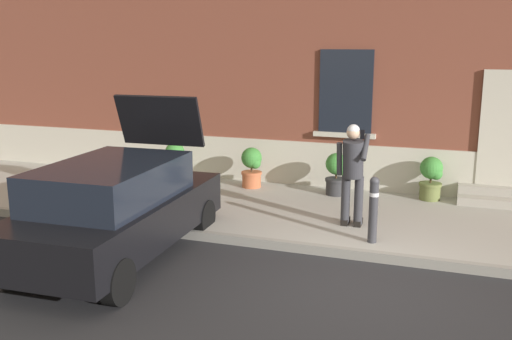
# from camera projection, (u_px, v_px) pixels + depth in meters

# --- Properties ---
(ground_plane) EXTENTS (80.00, 80.00, 0.00)m
(ground_plane) POSITION_uv_depth(u_px,v_px,m) (360.00, 285.00, 7.74)
(ground_plane) COLOR #232326
(sidewalk) EXTENTS (24.00, 3.60, 0.15)m
(sidewalk) POSITION_uv_depth(u_px,v_px,m) (386.00, 220.00, 10.30)
(sidewalk) COLOR #99968E
(sidewalk) RESTS_ON ground
(curb_edge) EXTENTS (24.00, 0.12, 0.15)m
(curb_edge) POSITION_uv_depth(u_px,v_px,m) (371.00, 256.00, 8.59)
(curb_edge) COLOR gray
(curb_edge) RESTS_ON ground
(building_facade) EXTENTS (24.00, 1.52, 7.50)m
(building_facade) POSITION_uv_depth(u_px,v_px,m) (410.00, 15.00, 11.79)
(building_facade) COLOR brown
(building_facade) RESTS_ON ground
(entrance_stoop) EXTENTS (1.77, 0.64, 0.32)m
(entrance_stoop) POSITION_uv_depth(u_px,v_px,m) (506.00, 198.00, 11.00)
(entrance_stoop) COLOR #9E998E
(entrance_stoop) RESTS_ON sidewalk
(hatchback_car_black) EXTENTS (1.92, 4.13, 2.34)m
(hatchback_car_black) POSITION_uv_depth(u_px,v_px,m) (117.00, 207.00, 8.53)
(hatchback_car_black) COLOR black
(hatchback_car_black) RESTS_ON ground
(bollard_near_person) EXTENTS (0.15, 0.15, 1.04)m
(bollard_near_person) POSITION_uv_depth(u_px,v_px,m) (373.00, 207.00, 8.84)
(bollard_near_person) COLOR #333338
(bollard_near_person) RESTS_ON sidewalk
(bollard_far_left) EXTENTS (0.15, 0.15, 1.04)m
(bollard_far_left) POSITION_uv_depth(u_px,v_px,m) (143.00, 186.00, 10.15)
(bollard_far_left) COLOR #333338
(bollard_far_left) RESTS_ON sidewalk
(person_on_phone) EXTENTS (0.51, 0.50, 1.75)m
(person_on_phone) POSITION_uv_depth(u_px,v_px,m) (353.00, 168.00, 9.52)
(person_on_phone) COLOR #2D2D33
(person_on_phone) RESTS_ON sidewalk
(planter_cream) EXTENTS (0.44, 0.44, 0.86)m
(planter_cream) POSITION_uv_depth(u_px,v_px,m) (175.00, 160.00, 12.88)
(planter_cream) COLOR beige
(planter_cream) RESTS_ON sidewalk
(planter_terracotta) EXTENTS (0.44, 0.44, 0.86)m
(planter_terracotta) POSITION_uv_depth(u_px,v_px,m) (252.00, 166.00, 12.26)
(planter_terracotta) COLOR #B25B38
(planter_terracotta) RESTS_ON sidewalk
(planter_charcoal) EXTENTS (0.44, 0.44, 0.86)m
(planter_charcoal) POSITION_uv_depth(u_px,v_px,m) (337.00, 173.00, 11.66)
(planter_charcoal) COLOR #2D2D30
(planter_charcoal) RESTS_ON sidewalk
(planter_olive) EXTENTS (0.44, 0.44, 0.86)m
(planter_olive) POSITION_uv_depth(u_px,v_px,m) (431.00, 177.00, 11.28)
(planter_olive) COLOR #606B38
(planter_olive) RESTS_ON sidewalk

